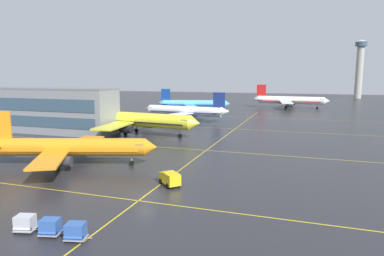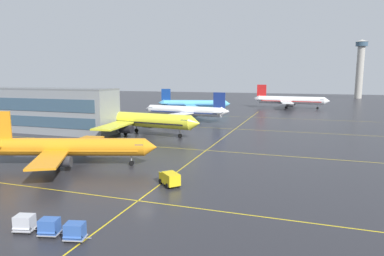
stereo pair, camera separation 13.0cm
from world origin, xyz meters
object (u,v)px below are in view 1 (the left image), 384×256
(control_tower, at_px, (360,65))
(baggage_cart_row_leftmost, at_px, (25,223))
(airliner_front_gate, at_px, (68,147))
(airliner_third_row, at_px, (185,111))
(service_truck_red_van, at_px, (170,178))
(baggage_cart_row_middle, at_px, (76,231))
(baggage_cart_row_second, at_px, (50,227))
(airliner_far_right_stand, at_px, (289,100))
(airliner_far_left_stand, at_px, (193,104))
(airliner_second_row, at_px, (135,120))

(control_tower, bearing_deg, baggage_cart_row_leftmost, -104.38)
(airliner_front_gate, height_order, airliner_third_row, airliner_third_row)
(service_truck_red_van, bearing_deg, baggage_cart_row_middle, -97.16)
(baggage_cart_row_second, bearing_deg, airliner_far_right_stand, 83.82)
(airliner_far_left_stand, height_order, airliner_far_right_stand, airliner_far_right_stand)
(airliner_third_row, xyz_separation_m, service_truck_red_van, (23.30, -72.62, -2.55))
(service_truck_red_van, relative_size, baggage_cart_row_second, 1.48)
(airliner_third_row, bearing_deg, airliner_front_gate, -89.27)
(airliner_second_row, bearing_deg, airliner_far_right_stand, 68.65)
(airliner_far_left_stand, xyz_separation_m, baggage_cart_row_middle, (28.69, -125.15, -2.66))
(airliner_far_right_stand, bearing_deg, control_tower, 65.26)
(baggage_cart_row_leftmost, xyz_separation_m, baggage_cart_row_middle, (6.41, 0.10, 0.00))
(airliner_far_left_stand, distance_m, baggage_cart_row_second, 127.74)
(airliner_second_row, height_order, baggage_cart_row_leftmost, airliner_second_row)
(airliner_front_gate, relative_size, baggage_cart_row_leftmost, 11.25)
(control_tower, bearing_deg, baggage_cart_row_second, -103.71)
(service_truck_red_van, xyz_separation_m, baggage_cart_row_leftmost, (-8.85, -19.51, -0.17))
(airliner_far_right_stand, distance_m, control_tower, 110.56)
(baggage_cart_row_leftmost, bearing_deg, baggage_cart_row_second, 1.93)
(airliner_second_row, relative_size, baggage_cart_row_second, 14.03)
(airliner_far_right_stand, bearing_deg, baggage_cart_row_leftmost, -97.33)
(airliner_front_gate, distance_m, control_tower, 246.04)
(service_truck_red_van, distance_m, baggage_cart_row_second, 20.20)
(airliner_front_gate, xyz_separation_m, control_tower, (79.32, 231.91, 21.45))
(baggage_cart_row_second, height_order, control_tower, control_tower)
(airliner_front_gate, distance_m, airliner_far_left_stand, 101.19)
(baggage_cart_row_leftmost, bearing_deg, service_truck_red_van, 65.60)
(airliner_front_gate, height_order, baggage_cart_row_second, airliner_front_gate)
(baggage_cart_row_middle, bearing_deg, airliner_far_right_stand, 84.97)
(service_truck_red_van, relative_size, baggage_cart_row_middle, 1.48)
(airliner_second_row, bearing_deg, airliner_far_left_stand, 93.59)
(airliner_front_gate, xyz_separation_m, baggage_cart_row_middle, (20.01, -24.33, -2.50))
(airliner_second_row, bearing_deg, airliner_front_gate, -82.58)
(baggage_cart_row_leftmost, distance_m, baggage_cart_row_middle, 6.41)
(airliner_third_row, bearing_deg, baggage_cart_row_second, -79.14)
(airliner_far_left_stand, bearing_deg, baggage_cart_row_second, -78.49)
(airliner_third_row, xyz_separation_m, airliner_far_left_stand, (-7.82, 33.13, -0.07))
(airliner_front_gate, distance_m, airliner_third_row, 67.70)
(airliner_front_gate, xyz_separation_m, baggage_cart_row_second, (16.80, -24.32, -2.50))
(airliner_front_gate, bearing_deg, baggage_cart_row_middle, -50.56)
(airliner_front_gate, bearing_deg, control_tower, 71.12)
(airliner_front_gate, xyz_separation_m, airliner_far_right_stand, (33.88, 133.30, 0.64))
(airliner_front_gate, distance_m, baggage_cart_row_middle, 31.60)
(airliner_front_gate, height_order, control_tower, control_tower)
(baggage_cart_row_second, bearing_deg, airliner_third_row, 100.86)
(airliner_far_right_stand, relative_size, baggage_cart_row_leftmost, 13.60)
(airliner_far_left_stand, xyz_separation_m, airliner_far_right_stand, (42.56, 32.48, 0.49))
(control_tower, bearing_deg, airliner_second_row, -113.07)
(airliner_front_gate, relative_size, service_truck_red_van, 7.58)
(service_truck_red_van, distance_m, baggage_cart_row_leftmost, 21.42)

